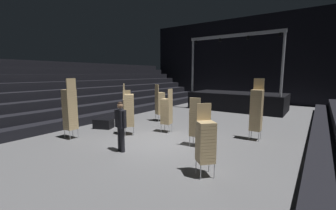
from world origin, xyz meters
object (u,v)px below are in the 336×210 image
object	(u,v)px
man_with_tie	(121,123)
chair_stack_front_right	(196,122)
chair_stack_rear_left	(256,110)
equipment_road_case	(104,124)
chair_stack_front_left	(160,103)
chair_stack_rear_centre	(206,141)
chair_stack_mid_left	(70,109)
chair_stack_rear_right	(129,110)
stage_riser	(237,100)
chair_stack_mid_right	(127,108)
chair_stack_mid_centre	(167,111)

from	to	relation	value
man_with_tie	chair_stack_front_right	world-z (taller)	chair_stack_front_right
chair_stack_rear_left	equipment_road_case	xyz separation A→B (m)	(-6.81, -2.33, -1.04)
chair_stack_front_left	chair_stack_rear_centre	bearing A→B (deg)	-17.06
chair_stack_mid_left	equipment_road_case	distance (m)	2.23
chair_stack_rear_right	chair_stack_mid_left	bearing A→B (deg)	-86.08
stage_riser	chair_stack_front_left	bearing A→B (deg)	-109.61
chair_stack_mid_right	man_with_tie	bearing A→B (deg)	80.27
chair_stack_front_left	chair_stack_mid_right	distance (m)	2.03
chair_stack_mid_left	chair_stack_rear_right	bearing A→B (deg)	-42.82
chair_stack_rear_left	chair_stack_rear_right	xyz separation A→B (m)	(-4.88, -2.45, -0.13)
chair_stack_front_left	chair_stack_mid_centre	size ratio (longest dim) A/B	1.04
chair_stack_front_right	chair_stack_rear_left	size ratio (longest dim) A/B	0.73
chair_stack_mid_right	chair_stack_mid_left	bearing A→B (deg)	33.43
chair_stack_front_right	chair_stack_mid_centre	xyz separation A→B (m)	(-2.08, 1.00, 0.08)
man_with_tie	chair_stack_mid_right	bearing A→B (deg)	-36.88
chair_stack_mid_centre	equipment_road_case	bearing A→B (deg)	102.61
chair_stack_mid_right	chair_stack_rear_centre	world-z (taller)	chair_stack_rear_centre
chair_stack_front_right	chair_stack_front_left	bearing A→B (deg)	136.86
chair_stack_rear_right	chair_stack_rear_left	bearing A→B (deg)	72.01
chair_stack_mid_left	chair_stack_rear_centre	distance (m)	6.19
chair_stack_mid_left	chair_stack_mid_right	distance (m)	3.11
stage_riser	chair_stack_mid_left	size ratio (longest dim) A/B	2.66
chair_stack_mid_centre	chair_stack_front_left	bearing A→B (deg)	35.09
chair_stack_front_right	chair_stack_rear_centre	xyz separation A→B (m)	(1.36, -2.09, 0.04)
chair_stack_mid_left	equipment_road_case	bearing A→B (deg)	7.71
chair_stack_front_left	chair_stack_rear_right	bearing A→B (deg)	-52.68
chair_stack_rear_right	chair_stack_rear_centre	bearing A→B (deg)	24.45
chair_stack_front_left	chair_stack_rear_centre	world-z (taller)	chair_stack_front_left
chair_stack_mid_centre	chair_stack_rear_centre	distance (m)	4.62
chair_stack_rear_right	equipment_road_case	bearing A→B (deg)	-138.18
chair_stack_mid_right	equipment_road_case	world-z (taller)	chair_stack_mid_right
chair_stack_front_left	equipment_road_case	distance (m)	3.39
chair_stack_front_right	chair_stack_mid_left	world-z (taller)	chair_stack_mid_left
chair_stack_mid_right	equipment_road_case	distance (m)	1.45
chair_stack_mid_left	chair_stack_mid_centre	size ratio (longest dim) A/B	1.25
chair_stack_front_right	chair_stack_mid_centre	bearing A→B (deg)	147.33
stage_riser	chair_stack_mid_right	size ratio (longest dim) A/B	3.62
chair_stack_rear_left	equipment_road_case	distance (m)	7.27
chair_stack_front_right	chair_stack_mid_left	xyz separation A→B (m)	(-4.83, -2.18, 0.34)
chair_stack_rear_left	chair_stack_rear_centre	distance (m)	4.21
chair_stack_rear_right	chair_stack_mid_right	bearing A→B (deg)	-177.43
man_with_tie	chair_stack_rear_left	bearing A→B (deg)	-119.21
chair_stack_front_left	chair_stack_mid_centre	world-z (taller)	chair_stack_front_left
chair_stack_rear_centre	chair_stack_mid_left	bearing A→B (deg)	-44.92
chair_stack_front_right	chair_stack_rear_right	xyz separation A→B (m)	(-3.21, -0.35, 0.21)
chair_stack_mid_left	man_with_tie	bearing A→B (deg)	-89.25
stage_riser	chair_stack_rear_centre	world-z (taller)	stage_riser
stage_riser	chair_stack_mid_left	world-z (taller)	stage_riser
chair_stack_front_left	chair_stack_mid_left	world-z (taller)	chair_stack_mid_left
stage_riser	chair_stack_mid_left	xyz separation A→B (m)	(-3.40, -11.71, 0.57)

